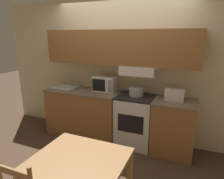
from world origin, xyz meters
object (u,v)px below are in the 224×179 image
at_px(sink_basin, 65,87).
at_px(cooking_pot, 136,91).
at_px(stove_range, 135,121).
at_px(toaster, 174,95).
at_px(dining_table, 79,168).
at_px(microwave, 105,84).

bearing_deg(sink_basin, cooking_pot, 2.34).
distance_m(stove_range, toaster, 0.83).
bearing_deg(toaster, cooking_pot, 176.86).
height_order(cooking_pot, sink_basin, sink_basin).
bearing_deg(dining_table, toaster, 67.55).
bearing_deg(toaster, dining_table, -112.45).
distance_m(stove_range, sink_basin, 1.52).
distance_m(toaster, sink_basin, 2.08).
relative_size(microwave, sink_basin, 0.89).
height_order(sink_basin, dining_table, sink_basin).
height_order(stove_range, cooking_pot, cooking_pot).
distance_m(cooking_pot, sink_basin, 1.45).
relative_size(cooking_pot, toaster, 1.10).
bearing_deg(toaster, stove_range, -178.96).
bearing_deg(stove_range, sink_basin, -179.49).
xyz_separation_m(stove_range, sink_basin, (-1.45, -0.01, 0.47)).
height_order(cooking_pot, dining_table, cooking_pot).
height_order(stove_range, sink_basin, sink_basin).
bearing_deg(dining_table, cooking_pot, 87.55).
relative_size(stove_range, cooking_pot, 2.67).
height_order(cooking_pot, microwave, microwave).
bearing_deg(sink_basin, stove_range, 0.51).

